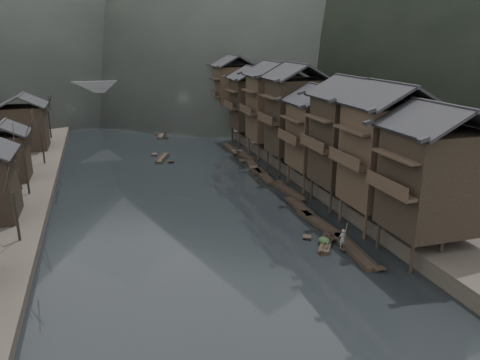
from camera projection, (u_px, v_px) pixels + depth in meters
name	position (u px, v px, depth m)	size (l,w,h in m)	color
water	(210.00, 243.00, 43.52)	(300.00, 300.00, 0.00)	black
right_bank	(340.00, 131.00, 89.51)	(40.00, 200.00, 1.80)	#2D2823
stilt_houses	(300.00, 109.00, 63.49)	(9.00, 67.60, 15.17)	black
bare_trees	(28.00, 145.00, 53.69)	(3.76, 63.00, 7.52)	black
moored_sampans	(274.00, 184.00, 60.20)	(2.80, 48.80, 0.47)	black
midriver_boats	(162.00, 146.00, 80.73)	(4.73, 23.03, 0.45)	black
stone_bridge	(138.00, 96.00, 107.86)	(40.00, 6.00, 9.00)	#4C4C4F
hero_sampan	(326.00, 243.00, 42.98)	(3.18, 4.31, 0.43)	black
cargo_heap	(324.00, 237.00, 42.95)	(1.02, 1.33, 0.61)	black
boatman	(343.00, 236.00, 41.64)	(0.66, 0.44, 1.82)	#5E5E60
bamboo_pole	(347.00, 207.00, 40.88)	(0.06, 0.06, 4.50)	#8C7A51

